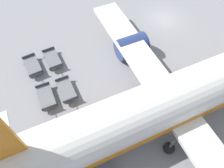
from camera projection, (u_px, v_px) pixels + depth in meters
ground_plane at (164, 19)px, 30.29m from camera, size 500.00×500.00×0.00m
airplane at (181, 96)px, 19.60m from camera, size 31.72×36.87×14.11m
baggage_dolly_row_near_col_a at (33, 66)px, 24.90m from camera, size 3.80×1.98×0.92m
baggage_dolly_row_near_col_b at (46, 97)px, 22.54m from camera, size 3.77×1.81×0.92m
baggage_dolly_row_near_col_c at (60, 139)px, 19.99m from camera, size 3.80×1.93×0.92m
baggage_dolly_row_mid_a_col_a at (53, 59)px, 25.47m from camera, size 3.79×1.91×0.92m
baggage_dolly_row_mid_a_col_b at (66, 90)px, 23.04m from camera, size 3.78×1.86×0.92m
baggage_dolly_row_mid_a_col_c at (85, 128)px, 20.61m from camera, size 3.79×1.89×0.92m
stand_guidance_stripe at (103, 134)px, 20.77m from camera, size 2.16×20.49×0.01m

